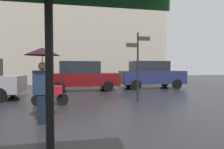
% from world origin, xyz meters
% --- Properties ---
extents(pedestrian_with_umbrella, '(0.89, 0.89, 2.01)m').
position_xyz_m(pedestrian_with_umbrella, '(-1.20, 2.30, 1.51)').
color(pedestrian_with_umbrella, black).
rests_on(pedestrian_with_umbrella, ground).
extents(parked_scooter, '(1.39, 0.32, 1.23)m').
position_xyz_m(parked_scooter, '(-1.36, 4.75, 0.55)').
color(parked_scooter, black).
rests_on(parked_scooter, ground).
extents(parked_car_right, '(4.50, 2.02, 1.93)m').
position_xyz_m(parked_car_right, '(4.99, 9.95, 0.99)').
color(parked_car_right, '#1E234C').
rests_on(parked_car_right, ground).
extents(parked_car_distant, '(4.47, 2.07, 1.87)m').
position_xyz_m(parked_car_distant, '(0.12, 9.51, 0.95)').
color(parked_car_distant, '#590C0F').
rests_on(parked_car_distant, ground).
extents(street_signpost, '(1.08, 0.08, 3.01)m').
position_xyz_m(street_signpost, '(2.35, 5.07, 1.82)').
color(street_signpost, black).
rests_on(street_signpost, ground).
extents(building_block, '(16.75, 2.65, 14.35)m').
position_xyz_m(building_block, '(0.00, 15.68, 7.18)').
color(building_block, '#B2A893').
rests_on(building_block, ground).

